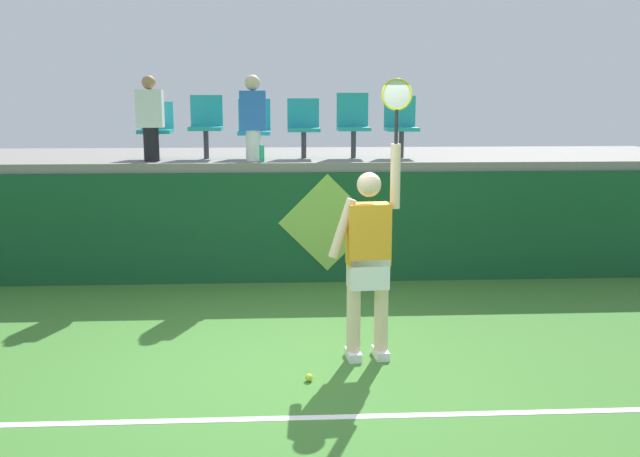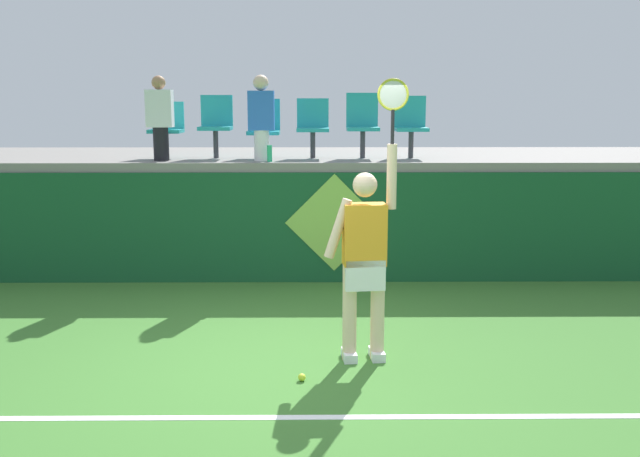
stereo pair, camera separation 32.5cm
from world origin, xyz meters
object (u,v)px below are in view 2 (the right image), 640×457
Objects in this scene: tennis_ball at (302,377)px; stadium_chair_0 at (167,126)px; stadium_chair_4 at (362,122)px; spectator_1 at (261,116)px; water_bottle at (270,154)px; stadium_chair_1 at (216,123)px; spectator_0 at (160,117)px; stadium_chair_3 at (313,125)px; stadium_chair_5 at (411,123)px; stadium_chair_2 at (264,126)px; tennis_player at (365,255)px.

tennis_ball is 0.09× the size of stadium_chair_0.
spectator_1 is at bearing -161.27° from stadium_chair_4.
stadium_chair_4 is (1.25, 0.64, 0.38)m from water_bottle.
stadium_chair_1 reaches higher than water_bottle.
spectator_0 reaches higher than stadium_chair_4.
stadium_chair_3 is 0.91× the size of stadium_chair_4.
spectator_1 is (1.33, -0.03, 0.01)m from spectator_0.
stadium_chair_5 is (0.67, -0.00, -0.02)m from stadium_chair_4.
stadium_chair_0 is 1.42m from spectator_1.
tennis_ball is 4.70m from spectator_0.
stadium_chair_5 is at bearing -0.04° from stadium_chair_2.
stadium_chair_0 is (-1.45, 0.63, 0.32)m from water_bottle.
tennis_ball is 4.70m from stadium_chair_4.
stadium_chair_0 is 0.86× the size of stadium_chair_4.
stadium_chair_1 is 1.06× the size of stadium_chair_2.
spectator_0 is (-2.01, -0.43, 0.12)m from stadium_chair_3.
tennis_ball is at bearing -109.13° from stadium_chair_5.
stadium_chair_1 is at bearing -179.98° from stadium_chair_5.
tennis_ball is 0.06× the size of spectator_0.
water_bottle is 0.28× the size of stadium_chair_0.
stadium_chair_0 is 0.95× the size of stadium_chair_3.
spectator_1 is at bearing 109.79° from tennis_player.
stadium_chair_1 is at bearing 116.33° from tennis_player.
spectator_1 reaches higher than tennis_player.
spectator_1 is at bearing 98.89° from tennis_ball.
stadium_chair_2 is 1.36m from stadium_chair_4.
tennis_ball is at bearing -91.31° from stadium_chair_3.
spectator_1 is (-2.03, -0.46, 0.11)m from stadium_chair_5.
stadium_chair_4 is at bearing 0.20° from stadium_chair_0.
stadium_chair_0 is 2.01m from stadium_chair_3.
spectator_1 is at bearing -18.73° from stadium_chair_0.
tennis_player is at bearing -55.72° from stadium_chair_0.
water_bottle is 0.24× the size of stadium_chair_4.
tennis_player is 4.52m from stadium_chair_0.
stadium_chair_3 is at bearing 0.08° from stadium_chair_0.
spectator_0 is at bearing 178.74° from spectator_1.
stadium_chair_4 is (0.78, 4.18, 2.02)m from tennis_ball.
stadium_chair_3 is at bearing -179.45° from stadium_chair_4.
stadium_chair_3 is at bearing 48.41° from water_bottle.
stadium_chair_2 is (-0.11, 0.64, 0.32)m from water_bottle.
tennis_ball is 0.31× the size of water_bottle.
stadium_chair_0 is 3.36m from stadium_chair_5.
stadium_chair_5 is (1.91, 0.64, 0.36)m from water_bottle.
spectator_1 reaches higher than spectator_0.
spectator_0 is at bearing -90.00° from stadium_chair_0.
water_bottle is (-0.47, 3.54, 1.63)m from tennis_ball.
spectator_0 is (-1.92, 3.74, 2.10)m from tennis_ball.
stadium_chair_5 is at bearing 70.87° from tennis_ball.
stadium_chair_0 is 0.95× the size of stadium_chair_2.
stadium_chair_4 is (0.69, 0.01, 0.03)m from stadium_chair_3.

